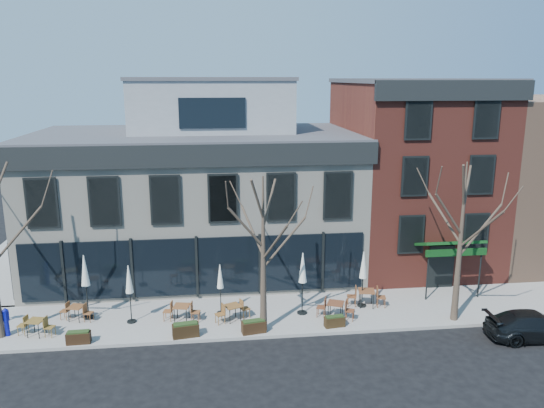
{
  "coord_description": "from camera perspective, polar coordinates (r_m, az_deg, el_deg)",
  "views": [
    {
      "loc": [
        0.79,
        -25.7,
        11.22
      ],
      "look_at": [
        4.09,
        2.0,
        4.55
      ],
      "focal_mm": 35.0,
      "sensor_mm": 36.0,
      "label": 1
    }
  ],
  "objects": [
    {
      "name": "planter_0",
      "position": [
        24.73,
        -20.1,
        -13.3
      ],
      "size": [
        1.01,
        0.43,
        0.56
      ],
      "color": "black",
      "rests_on": "sidewalk_front"
    },
    {
      "name": "planter_2",
      "position": [
        24.18,
        -1.98,
        -13.02
      ],
      "size": [
        1.13,
        0.61,
        0.6
      ],
      "color": "#301E10",
      "rests_on": "sidewalk_front"
    },
    {
      "name": "umbrella_0",
      "position": [
        26.23,
        -19.47,
        -7.12
      ],
      "size": [
        0.5,
        0.5,
        3.12
      ],
      "color": "black",
      "rests_on": "sidewalk_front"
    },
    {
      "name": "umbrella_2",
      "position": [
        25.51,
        -5.6,
        -8.04
      ],
      "size": [
        0.4,
        0.4,
        2.48
      ],
      "color": "black",
      "rests_on": "sidewalk_front"
    },
    {
      "name": "tree_right",
      "position": [
        25.55,
        19.64,
        -3.73
      ],
      "size": [
        3.72,
        3.77,
        7.48
      ],
      "color": "#382B21",
      "rests_on": "sidewalk_front"
    },
    {
      "name": "cafe_set_5",
      "position": [
        27.02,
        10.11,
        -9.75
      ],
      "size": [
        1.99,
        0.91,
        1.02
      ],
      "color": "brown",
      "rests_on": "sidewalk_front"
    },
    {
      "name": "umbrella_4",
      "position": [
        26.45,
        9.79,
        -6.79
      ],
      "size": [
        0.46,
        0.46,
        2.84
      ],
      "color": "black",
      "rests_on": "sidewalk_front"
    },
    {
      "name": "cafe_set_0",
      "position": [
        26.01,
        -24.04,
        -11.87
      ],
      "size": [
        1.74,
        0.83,
        0.89
      ],
      "color": "brown",
      "rests_on": "sidewalk_front"
    },
    {
      "name": "ground",
      "position": [
        28.05,
        -7.96,
        -10.27
      ],
      "size": [
        120.0,
        120.0,
        0.0
      ],
      "primitive_type": "plane",
      "color": "black",
      "rests_on": "ground"
    },
    {
      "name": "cafe_set_3",
      "position": [
        25.26,
        -4.25,
        -11.4
      ],
      "size": [
        1.76,
        1.08,
        0.91
      ],
      "color": "brown",
      "rests_on": "sidewalk_front"
    },
    {
      "name": "call_box",
      "position": [
        26.43,
        -26.67,
        -11.18
      ],
      "size": [
        0.28,
        0.26,
        1.32
      ],
      "color": "#0B1095",
      "rests_on": "sidewalk_front"
    },
    {
      "name": "cafe_set_4",
      "position": [
        25.57,
        6.84,
        -11.09
      ],
      "size": [
        1.85,
        1.13,
        0.96
      ],
      "color": "brown",
      "rests_on": "sidewalk_front"
    },
    {
      "name": "sidewalk_front",
      "position": [
        26.16,
        -0.76,
        -11.77
      ],
      "size": [
        33.5,
        4.7,
        0.15
      ],
      "primitive_type": "cube",
      "color": "gray",
      "rests_on": "ground"
    },
    {
      "name": "sidewalk_side",
      "position": [
        35.69,
        -26.27,
        -6.2
      ],
      "size": [
        4.5,
        12.0,
        0.15
      ],
      "primitive_type": "cube",
      "color": "gray",
      "rests_on": "ground"
    },
    {
      "name": "umbrella_1",
      "position": [
        25.29,
        -15.12,
        -8.14
      ],
      "size": [
        0.45,
        0.45,
        2.78
      ],
      "color": "black",
      "rests_on": "sidewalk_front"
    },
    {
      "name": "red_brick_building",
      "position": [
        33.48,
        14.73,
        3.4
      ],
      "size": [
        8.2,
        11.78,
        11.18
      ],
      "color": "maroon",
      "rests_on": "ground"
    },
    {
      "name": "planter_3",
      "position": [
        24.88,
        6.74,
        -12.41
      ],
      "size": [
        0.96,
        0.48,
        0.52
      ],
      "color": "black",
      "rests_on": "sidewalk_front"
    },
    {
      "name": "planter_1",
      "position": [
        24.12,
        -9.27,
        -13.21
      ],
      "size": [
        1.21,
        0.64,
        0.64
      ],
      "color": "black",
      "rests_on": "sidewalk_front"
    },
    {
      "name": "tree_mid",
      "position": [
        23.13,
        -0.92,
        -5.28
      ],
      "size": [
        3.5,
        3.55,
        7.04
      ],
      "color": "#382B21",
      "rests_on": "sidewalk_front"
    },
    {
      "name": "cafe_set_2",
      "position": [
        25.51,
        -9.69,
        -11.29
      ],
      "size": [
        1.8,
        0.83,
        0.93
      ],
      "color": "brown",
      "rests_on": "sidewalk_front"
    },
    {
      "name": "parked_sedan",
      "position": [
        26.49,
        26.39,
        -11.64
      ],
      "size": [
        4.32,
        1.92,
        1.23
      ],
      "primitive_type": "imported",
      "rotation": [
        0.0,
        0.0,
        1.53
      ],
      "color": "black",
      "rests_on": "ground"
    },
    {
      "name": "cafe_set_1",
      "position": [
        26.82,
        -20.29,
        -10.79
      ],
      "size": [
        1.66,
        0.88,
        0.85
      ],
      "color": "brown",
      "rests_on": "sidewalk_front"
    },
    {
      "name": "corner_building",
      "position": [
        31.45,
        -7.95,
        1.39
      ],
      "size": [
        18.39,
        10.39,
        11.1
      ],
      "color": "beige",
      "rests_on": "ground"
    },
    {
      "name": "umbrella_3",
      "position": [
        25.28,
        3.32,
        -7.22
      ],
      "size": [
        0.49,
        0.49,
        3.06
      ],
      "color": "black",
      "rests_on": "sidewalk_front"
    }
  ]
}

